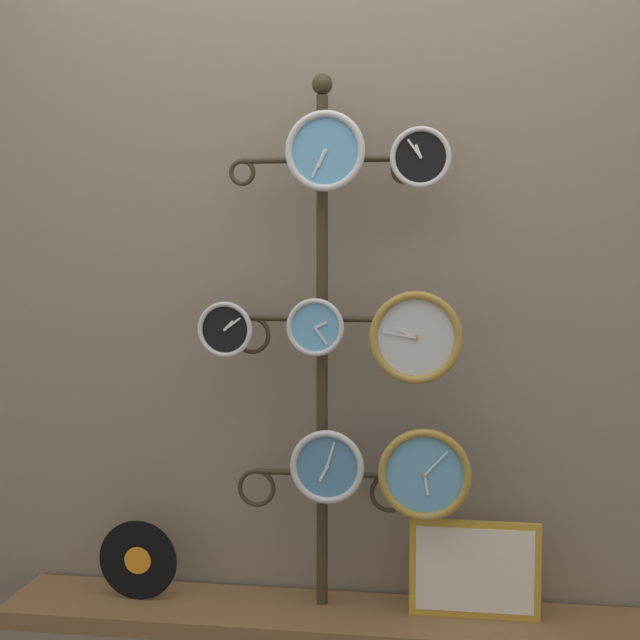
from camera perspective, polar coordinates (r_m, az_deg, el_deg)
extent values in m
cube|color=gray|center=(3.17, 0.57, 6.56)|extent=(4.40, 0.04, 2.80)
cube|color=brown|center=(3.21, -0.03, -18.56)|extent=(2.20, 0.36, 0.06)
cylinder|color=#382D1E|center=(3.27, 0.14, -18.47)|extent=(0.33, 0.33, 0.02)
cylinder|color=#382D1E|center=(3.03, 0.14, -2.61)|extent=(0.04, 0.04, 1.78)
sphere|color=#382D1E|center=(3.06, 0.14, 14.85)|extent=(0.07, 0.07, 0.07)
cylinder|color=#382D1E|center=(3.05, -2.46, 10.16)|extent=(0.27, 0.02, 0.02)
torus|color=#382D1E|center=(3.07, -5.00, 9.39)|extent=(0.09, 0.02, 0.09)
cylinder|color=#382D1E|center=(3.01, 2.78, 10.24)|extent=(0.27, 0.02, 0.02)
torus|color=#382D1E|center=(2.99, 5.43, 9.52)|extent=(0.09, 0.02, 0.09)
cylinder|color=#382D1E|center=(3.04, -2.15, 0.10)|extent=(0.25, 0.02, 0.02)
torus|color=#382D1E|center=(3.07, -4.39, -0.96)|extent=(0.13, 0.02, 0.13)
cylinder|color=#382D1E|center=(3.00, 2.45, 0.05)|extent=(0.25, 0.02, 0.02)
torus|color=#382D1E|center=(3.00, 4.78, -1.09)|extent=(0.13, 0.02, 0.13)
cylinder|color=#382D1E|center=(3.12, -1.99, -9.72)|extent=(0.23, 0.02, 0.02)
torus|color=#382D1E|center=(3.16, -4.08, -10.67)|extent=(0.13, 0.02, 0.13)
cylinder|color=#382D1E|center=(3.09, 2.29, -9.87)|extent=(0.23, 0.02, 0.02)
torus|color=#382D1E|center=(3.10, 4.45, -11.00)|extent=(0.13, 0.02, 0.13)
cylinder|color=#60A8DB|center=(2.95, 0.36, 10.74)|extent=(0.24, 0.02, 0.24)
torus|color=silver|center=(2.93, 0.32, 10.77)|extent=(0.26, 0.02, 0.26)
cylinder|color=silver|center=(2.93, 0.32, 10.77)|extent=(0.01, 0.01, 0.01)
cube|color=silver|center=(2.93, 0.09, 10.26)|extent=(0.03, 0.00, 0.06)
cube|color=silver|center=(2.93, -0.07, 9.94)|extent=(0.05, 0.00, 0.09)
cylinder|color=black|center=(2.93, 6.47, 10.29)|extent=(0.18, 0.02, 0.18)
torus|color=silver|center=(2.92, 6.46, 10.32)|extent=(0.20, 0.02, 0.20)
cylinder|color=silver|center=(2.92, 6.46, 10.32)|extent=(0.01, 0.01, 0.01)
cube|color=silver|center=(2.92, 6.31, 10.71)|extent=(0.02, 0.00, 0.04)
cube|color=silver|center=(2.92, 6.05, 10.88)|extent=(0.05, 0.00, 0.06)
cylinder|color=black|center=(3.02, -6.05, -0.60)|extent=(0.17, 0.02, 0.17)
torus|color=silver|center=(3.01, -6.12, -0.62)|extent=(0.19, 0.02, 0.19)
cylinder|color=silver|center=(3.00, -6.12, -0.62)|extent=(0.01, 0.01, 0.01)
cube|color=silver|center=(3.00, -5.85, -0.35)|extent=(0.04, 0.00, 0.04)
cube|color=silver|center=(2.99, -5.63, -0.25)|extent=(0.06, 0.00, 0.05)
cylinder|color=#60A8DB|center=(2.95, -0.27, -0.45)|extent=(0.18, 0.02, 0.18)
torus|color=silver|center=(2.94, -0.31, -0.48)|extent=(0.19, 0.02, 0.19)
cylinder|color=silver|center=(2.93, -0.32, -0.48)|extent=(0.01, 0.01, 0.01)
cube|color=silver|center=(2.93, 0.05, -0.31)|extent=(0.04, 0.00, 0.03)
cube|color=silver|center=(2.93, 0.07, -1.03)|extent=(0.05, 0.00, 0.06)
cylinder|color=silver|center=(2.90, 6.16, -1.10)|extent=(0.28, 0.02, 0.28)
torus|color=#A58438|center=(2.89, 6.15, -1.13)|extent=(0.30, 0.03, 0.30)
cylinder|color=#A58438|center=(2.89, 6.15, -1.13)|extent=(0.02, 0.01, 0.02)
cube|color=silver|center=(2.89, 5.56, -0.84)|extent=(0.06, 0.00, 0.04)
cube|color=silver|center=(2.89, 5.10, -0.94)|extent=(0.11, 0.00, 0.03)
cylinder|color=#4C84B2|center=(3.00, 0.48, -9.33)|extent=(0.23, 0.02, 0.23)
torus|color=silver|center=(2.99, 0.44, -9.40)|extent=(0.25, 0.02, 0.25)
cylinder|color=silver|center=(2.99, 0.44, -9.40)|extent=(0.01, 0.01, 0.01)
cube|color=silver|center=(2.99, 0.20, -9.84)|extent=(0.03, 0.00, 0.05)
cube|color=silver|center=(2.97, 0.68, -8.62)|extent=(0.03, 0.00, 0.09)
cylinder|color=#60A8DB|center=(2.97, 6.72, -9.75)|extent=(0.28, 0.02, 0.28)
torus|color=#A58438|center=(2.95, 6.71, -9.83)|extent=(0.31, 0.03, 0.31)
cylinder|color=#A58438|center=(2.95, 6.71, -9.82)|extent=(0.02, 0.01, 0.02)
cube|color=silver|center=(2.96, 6.82, -10.44)|extent=(0.02, 0.00, 0.07)
cube|color=silver|center=(2.94, 7.44, -9.09)|extent=(0.08, 0.00, 0.08)
cylinder|color=black|center=(3.29, -11.57, -14.83)|extent=(0.28, 0.01, 0.28)
cylinder|color=orange|center=(3.29, -11.60, -14.85)|extent=(0.10, 0.00, 0.10)
cube|color=gold|center=(3.12, 9.86, -15.45)|extent=(0.43, 0.02, 0.33)
cube|color=white|center=(3.11, 9.87, -15.52)|extent=(0.39, 0.00, 0.28)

